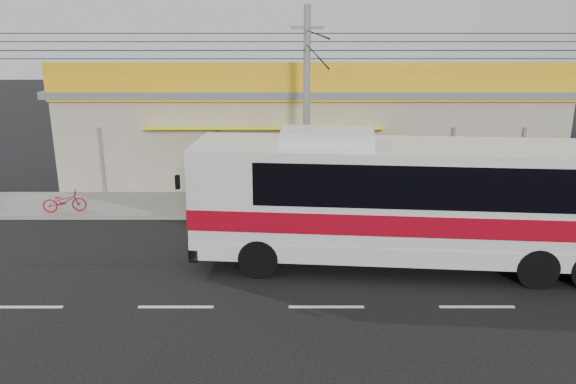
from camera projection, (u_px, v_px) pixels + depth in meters
name	position (u px, v px, depth m)	size (l,w,h in m)	color
ground	(321.00, 268.00, 17.27)	(120.00, 120.00, 0.00)	black
sidewalk	(313.00, 205.00, 23.00)	(30.00, 3.20, 0.15)	slate
lane_markings	(326.00, 307.00, 14.88)	(50.00, 0.12, 0.01)	silver
storefront_building	(308.00, 127.00, 27.66)	(22.60, 9.20, 5.70)	#AAA089
coach_bus	(428.00, 196.00, 16.84)	(13.86, 4.07, 4.21)	silver
motorbike_red	(64.00, 201.00, 21.81)	(0.57, 1.62, 0.85)	maroon
utility_pole	(307.00, 45.00, 20.00)	(34.00, 14.00, 7.86)	slate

